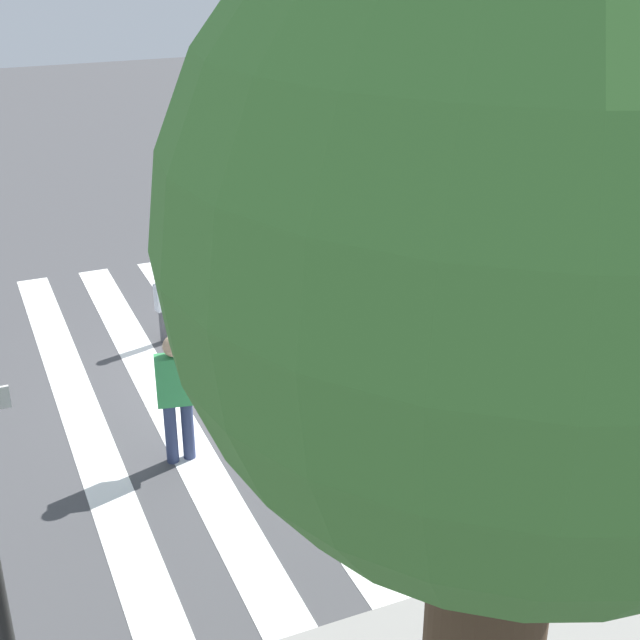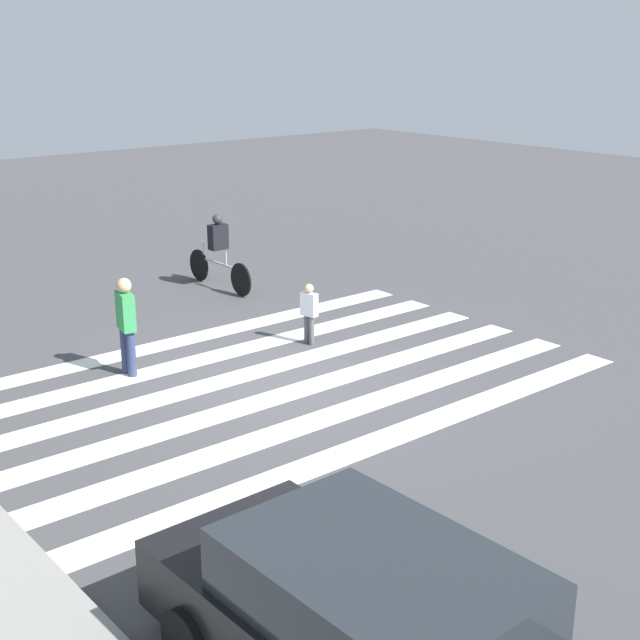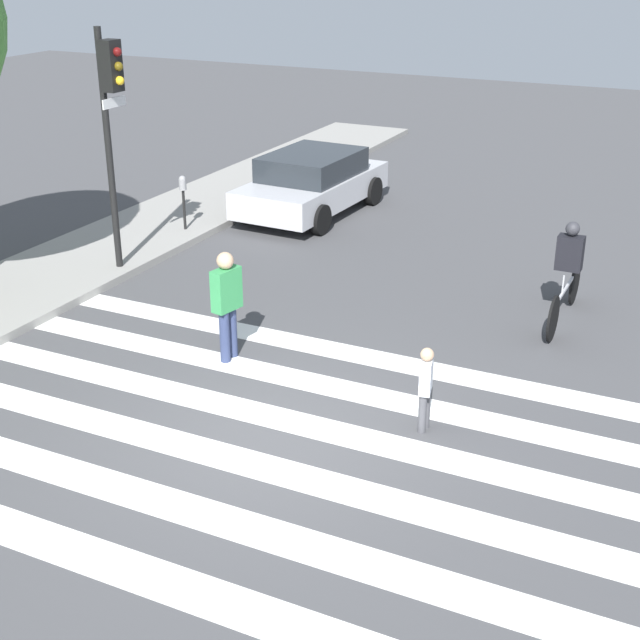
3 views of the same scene
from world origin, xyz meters
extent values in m
plane|color=#444447|center=(0.00, 0.00, 0.00)|extent=(60.00, 60.00, 0.00)
cube|color=white|center=(-2.71, 0.00, 0.00)|extent=(0.52, 10.00, 0.01)
cube|color=white|center=(-1.62, 0.00, 0.00)|extent=(0.52, 10.00, 0.01)
cube|color=white|center=(-0.54, 0.00, 0.00)|extent=(0.52, 10.00, 0.01)
cube|color=white|center=(0.54, 0.00, 0.00)|extent=(0.52, 10.00, 0.01)
cube|color=white|center=(1.62, 0.00, 0.00)|extent=(0.52, 10.00, 0.01)
cube|color=white|center=(2.71, 0.00, 0.00)|extent=(0.52, 10.00, 0.01)
sphere|color=#478438|center=(1.22, 7.16, 4.55)|extent=(3.72, 3.72, 3.72)
cylinder|color=navy|center=(1.68, 1.67, 0.39)|extent=(0.15, 0.15, 0.78)
cylinder|color=navy|center=(1.88, 1.67, 0.39)|extent=(0.15, 0.15, 0.78)
cube|color=#338C4C|center=(1.78, 1.67, 1.09)|extent=(0.49, 0.29, 0.62)
sphere|color=tan|center=(1.78, 1.67, 1.52)|extent=(0.24, 0.24, 0.24)
cylinder|color=#4C4C51|center=(1.02, -1.58, 0.27)|extent=(0.10, 0.10, 0.53)
cylinder|color=#4C4C51|center=(1.16, -1.58, 0.27)|extent=(0.10, 0.10, 0.53)
cube|color=silver|center=(1.09, -1.58, 0.75)|extent=(0.34, 0.21, 0.42)
sphere|color=tan|center=(1.09, -1.58, 1.04)|extent=(0.17, 0.17, 0.17)
camera|label=1|loc=(3.84, 10.63, 6.01)|focal=50.00mm
camera|label=2|loc=(-10.78, 7.98, 5.29)|focal=50.00mm
camera|label=3|loc=(-8.20, -4.65, 5.71)|focal=50.00mm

